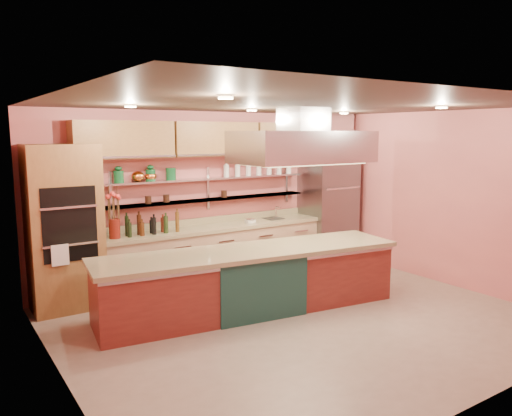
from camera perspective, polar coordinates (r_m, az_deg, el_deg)
floor at (r=6.78m, az=5.25°, el=-12.71°), size 6.00×5.00×0.02m
ceiling at (r=6.33m, az=5.61°, el=11.73°), size 6.00×5.00×0.02m
wall_back at (r=8.47m, az=-5.29°, el=1.43°), size 6.00×0.04×2.80m
wall_front at (r=4.77m, az=24.75°, el=-4.88°), size 6.00×0.04×2.80m
wall_left at (r=5.11m, az=-21.78°, el=-3.86°), size 0.04×5.00×2.80m
wall_right at (r=8.60m, az=21.14°, el=1.00°), size 0.04×5.00×2.80m
oven_stack at (r=7.36m, az=-21.05°, el=-2.15°), size 0.95×0.64×2.30m
refrigerator at (r=9.58m, az=8.25°, el=0.09°), size 0.95×0.72×2.10m
back_counter at (r=8.36m, az=-4.52°, el=-5.17°), size 3.84×0.64×0.93m
wall_shelf_lower at (r=8.34m, az=-5.16°, el=0.98°), size 3.60×0.26×0.03m
wall_shelf_upper at (r=8.30m, az=-5.19°, el=3.37°), size 3.60×0.26×0.03m
upper_cabinets at (r=8.25m, az=-4.78°, el=7.87°), size 4.60×0.36×0.55m
range_hood at (r=7.18m, az=5.39°, el=6.96°), size 2.00×1.00×0.45m
ceiling_downlights at (r=6.49m, az=4.46°, el=11.41°), size 4.00×2.80×0.02m
island at (r=6.95m, az=-0.66°, el=-8.26°), size 4.25×1.47×0.87m
flower_vase at (r=7.52m, az=-15.86°, el=-2.29°), size 0.21×0.21×0.28m
oil_bottle_cluster at (r=7.71m, az=-11.71°, el=-1.88°), size 0.91×0.55×0.28m
kitchen_scale at (r=8.53m, az=-0.67°, el=-1.38°), size 0.16×0.12×0.09m
bar_faucet at (r=8.95m, az=2.28°, el=-0.52°), size 0.03×0.03×0.21m
copper_kettle at (r=7.78m, az=-13.35°, el=3.53°), size 0.22×0.22×0.16m
green_canister at (r=7.98m, az=-9.70°, el=3.87°), size 0.18×0.18×0.19m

